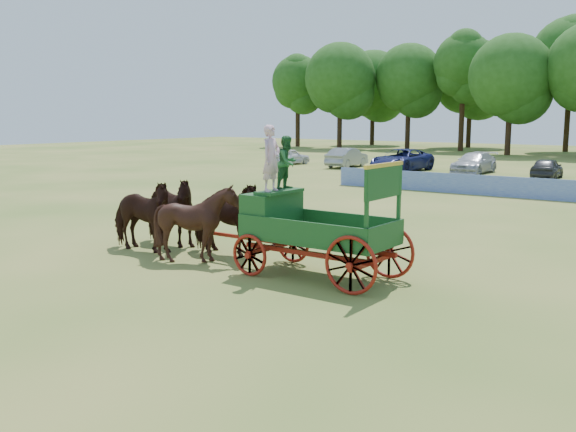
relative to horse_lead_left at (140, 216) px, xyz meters
The scene contains 8 objects.
ground 9.22m from the horse_lead_left, 11.30° to the left, with size 160.00×160.00×0.00m, color #A4904A.
horse_lead_left is the anchor object (origin of this frame).
horse_lead_right 1.10m from the horse_lead_left, 90.00° to the left, with size 1.19×2.61×2.21m, color black.
horse_wheel_left 2.40m from the horse_lead_left, ahead, with size 1.79×2.01×2.21m, color black.
horse_wheel_right 2.64m from the horse_lead_left, 24.62° to the left, with size 1.19×2.61×2.21m, color black.
farm_dray 5.42m from the horse_lead_left, ahead, with size 6.00×2.00×3.85m.
sponsor_banner 21.35m from the horse_lead_left, 68.05° to the left, with size 26.00×0.08×1.05m, color #2043B1.
parked_cars 31.71m from the horse_lead_left, 82.84° to the left, with size 42.46×7.42×1.65m.
Camera 1 is at (5.90, -14.58, 4.08)m, focal length 40.00 mm.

